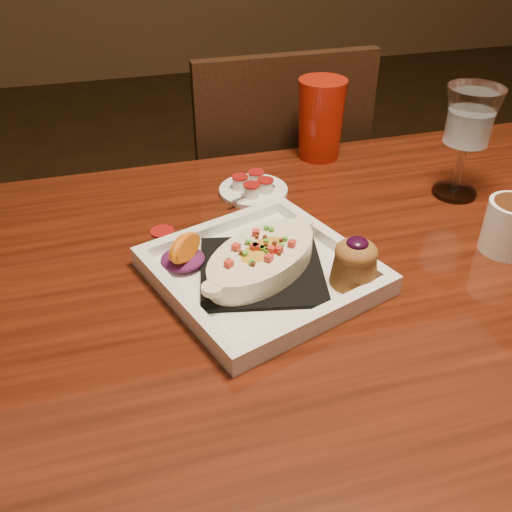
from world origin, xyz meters
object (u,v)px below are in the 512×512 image
object	(u,v)px
chair_far	(268,207)
red_tumbler	(321,119)
saucer	(253,189)
table	(384,317)
coffee_mug	(512,224)
goblet	(469,123)
plate	(270,265)

from	to	relation	value
chair_far	red_tumbler	world-z (taller)	chair_far
chair_far	saucer	size ratio (longest dim) A/B	7.43
table	chair_far	bearing A→B (deg)	90.00
coffee_mug	red_tumbler	size ratio (longest dim) A/B	0.71
red_tumbler	table	bearing A→B (deg)	-95.05
chair_far	coffee_mug	xyz separation A→B (m)	(0.20, -0.63, 0.29)
saucer	goblet	bearing A→B (deg)	-16.05
table	plate	bearing A→B (deg)	172.82
plate	red_tumbler	xyz separation A→B (m)	(0.22, 0.38, 0.05)
goblet	saucer	world-z (taller)	goblet
red_tumbler	coffee_mug	bearing A→B (deg)	-68.30
coffee_mug	saucer	xyz separation A→B (m)	(-0.33, 0.28, -0.03)
plate	goblet	xyz separation A→B (m)	(0.40, 0.16, 0.11)
saucer	red_tumbler	xyz separation A→B (m)	(0.17, 0.12, 0.07)
plate	saucer	distance (m)	0.26
coffee_mug	table	bearing A→B (deg)	174.81
goblet	saucer	distance (m)	0.39
goblet	red_tumbler	bearing A→B (deg)	129.19
plate	goblet	size ratio (longest dim) A/B	1.80
chair_far	goblet	world-z (taller)	goblet
plate	chair_far	bearing A→B (deg)	54.29
plate	red_tumbler	world-z (taller)	red_tumbler
plate	coffee_mug	world-z (taller)	same
coffee_mug	saucer	size ratio (longest dim) A/B	0.89
chair_far	plate	bearing A→B (deg)	73.16
chair_far	red_tumbler	distance (m)	0.40
table	chair_far	world-z (taller)	chair_far
plate	goblet	bearing A→B (deg)	2.55
coffee_mug	saucer	distance (m)	0.44
plate	coffee_mug	bearing A→B (deg)	-22.55
coffee_mug	chair_far	bearing A→B (deg)	102.36
table	coffee_mug	size ratio (longest dim) A/B	13.40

